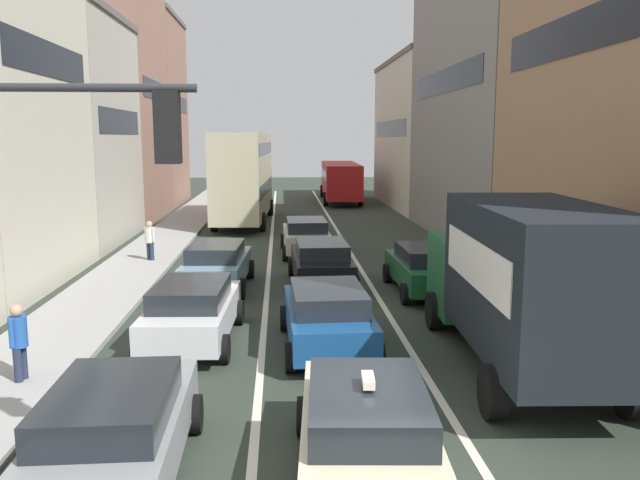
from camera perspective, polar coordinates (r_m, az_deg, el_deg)
name	(u,v)px	position (r m, az deg, el deg)	size (l,w,h in m)	color
sidewalk_left	(157,247)	(28.96, -14.35, -0.60)	(2.60, 64.00, 0.14)	#A2A2A2
lane_stripe_left	(271,247)	(28.46, -4.41, -0.64)	(0.16, 60.00, 0.01)	silver
lane_stripe_right	(347,246)	(28.61, 2.41, -0.57)	(0.16, 60.00, 0.01)	silver
building_row_left	(39,97)	(31.82, -23.82, 11.62)	(7.20, 43.90, 14.20)	beige
building_row_right	(528,101)	(30.73, 18.11, 11.70)	(7.20, 43.90, 13.91)	beige
traffic_light_pole	(8,225)	(8.38, -26.04, 1.22)	(3.58, 0.38, 5.50)	#2D2D33
removalist_box_truck	(522,278)	(13.78, 17.56, -3.28)	(2.99, 7.80, 3.58)	#1E5933
taxi_centre_lane_front	(367,431)	(9.30, 4.19, -16.63)	(2.29, 4.41, 1.66)	beige
sedan_left_lane_front	(115,430)	(9.73, -17.86, -15.85)	(2.11, 4.33, 1.49)	gray
sedan_centre_lane_second	(327,315)	(14.75, 0.66, -6.75)	(2.18, 4.36, 1.49)	#194C8C
wagon_left_lane_second	(192,310)	(15.47, -11.31, -6.17)	(2.22, 4.38, 1.49)	silver
hatchback_centre_lane_third	(321,262)	(20.97, 0.12, -1.95)	(2.15, 4.35, 1.49)	black
sedan_left_lane_third	(217,264)	(20.82, -9.18, -2.15)	(2.25, 4.39, 1.49)	#759EB7
coupe_centre_lane_fourth	(306,235)	(26.58, -1.24, 0.41)	(2.14, 4.34, 1.49)	beige
sedan_right_lane_behind_truck	(425,268)	(20.29, 9.38, -2.45)	(2.11, 4.33, 1.49)	#19592D
bus_mid_queue_primary	(244,173)	(36.27, -6.82, 5.92)	(3.16, 10.60, 5.06)	#BFB793
bus_far_queue_secondary	(340,178)	(48.48, 1.84, 5.52)	(3.04, 10.57, 2.90)	#B21919
pedestrian_near_kerb	(150,239)	(25.47, -14.94, 0.06)	(0.44, 0.38, 1.66)	#262D47
pedestrian_far_sidewalk	(19,340)	(13.82, -25.30, -8.10)	(0.34, 0.53, 1.66)	#262D47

